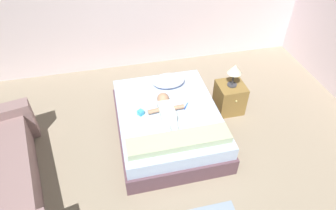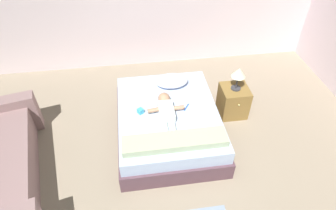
{
  "view_description": "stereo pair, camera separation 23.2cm",
  "coord_description": "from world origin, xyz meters",
  "px_view_note": "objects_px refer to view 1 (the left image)",
  "views": [
    {
      "loc": [
        -0.53,
        -1.64,
        3.03
      ],
      "look_at": [
        0.09,
        1.08,
        0.55
      ],
      "focal_mm": 30.64,
      "sensor_mm": 36.0,
      "label": 1
    },
    {
      "loc": [
        -0.31,
        -1.68,
        3.03
      ],
      "look_at": [
        0.09,
        1.08,
        0.55
      ],
      "focal_mm": 30.64,
      "sensor_mm": 36.0,
      "label": 2
    }
  ],
  "objects_px": {
    "nightstand": "(230,97)",
    "toy_block": "(141,113)",
    "pillow": "(168,81)",
    "lamp": "(235,70)",
    "baby": "(166,109)",
    "bed": "(168,123)",
    "toothbrush": "(186,105)"
  },
  "relations": [
    {
      "from": "nightstand",
      "to": "toy_block",
      "type": "distance_m",
      "value": 1.44
    },
    {
      "from": "pillow",
      "to": "nightstand",
      "type": "xyz_separation_m",
      "value": [
        0.9,
        -0.25,
        -0.28
      ]
    },
    {
      "from": "pillow",
      "to": "lamp",
      "type": "xyz_separation_m",
      "value": [
        0.9,
        -0.25,
        0.22
      ]
    },
    {
      "from": "baby",
      "to": "toy_block",
      "type": "xyz_separation_m",
      "value": [
        -0.33,
        0.03,
        -0.03
      ]
    },
    {
      "from": "nightstand",
      "to": "lamp",
      "type": "bearing_deg",
      "value": 90.0
    },
    {
      "from": "pillow",
      "to": "baby",
      "type": "height_order",
      "value": "baby"
    },
    {
      "from": "bed",
      "to": "pillow",
      "type": "distance_m",
      "value": 0.65
    },
    {
      "from": "baby",
      "to": "toy_block",
      "type": "height_order",
      "value": "baby"
    },
    {
      "from": "toothbrush",
      "to": "bed",
      "type": "bearing_deg",
      "value": -171.57
    },
    {
      "from": "baby",
      "to": "toothbrush",
      "type": "relative_size",
      "value": 4.62
    },
    {
      "from": "pillow",
      "to": "toy_block",
      "type": "distance_m",
      "value": 0.74
    },
    {
      "from": "toothbrush",
      "to": "lamp",
      "type": "height_order",
      "value": "lamp"
    },
    {
      "from": "pillow",
      "to": "lamp",
      "type": "relative_size",
      "value": 1.36
    },
    {
      "from": "pillow",
      "to": "toothbrush",
      "type": "xyz_separation_m",
      "value": [
        0.13,
        -0.52,
        -0.06
      ]
    },
    {
      "from": "pillow",
      "to": "toy_block",
      "type": "xyz_separation_m",
      "value": [
        -0.49,
        -0.55,
        -0.03
      ]
    },
    {
      "from": "bed",
      "to": "baby",
      "type": "xyz_separation_m",
      "value": [
        -0.03,
        -0.03,
        0.29
      ]
    },
    {
      "from": "bed",
      "to": "toothbrush",
      "type": "height_order",
      "value": "toothbrush"
    },
    {
      "from": "bed",
      "to": "toothbrush",
      "type": "xyz_separation_m",
      "value": [
        0.26,
        0.04,
        0.24
      ]
    },
    {
      "from": "nightstand",
      "to": "lamp",
      "type": "distance_m",
      "value": 0.5
    },
    {
      "from": "toothbrush",
      "to": "pillow",
      "type": "bearing_deg",
      "value": 104.25
    },
    {
      "from": "toothbrush",
      "to": "nightstand",
      "type": "relative_size",
      "value": 0.31
    },
    {
      "from": "nightstand",
      "to": "baby",
      "type": "bearing_deg",
      "value": -162.6
    },
    {
      "from": "baby",
      "to": "toy_block",
      "type": "bearing_deg",
      "value": 174.26
    },
    {
      "from": "baby",
      "to": "lamp",
      "type": "xyz_separation_m",
      "value": [
        1.06,
        0.33,
        0.22
      ]
    },
    {
      "from": "nightstand",
      "to": "toy_block",
      "type": "relative_size",
      "value": 5.0
    },
    {
      "from": "bed",
      "to": "lamp",
      "type": "distance_m",
      "value": 1.19
    },
    {
      "from": "toothbrush",
      "to": "nightstand",
      "type": "distance_m",
      "value": 0.84
    },
    {
      "from": "toothbrush",
      "to": "lamp",
      "type": "relative_size",
      "value": 0.41
    },
    {
      "from": "toothbrush",
      "to": "baby",
      "type": "bearing_deg",
      "value": -167.42
    },
    {
      "from": "bed",
      "to": "toy_block",
      "type": "xyz_separation_m",
      "value": [
        -0.36,
        0.01,
        0.26
      ]
    },
    {
      "from": "bed",
      "to": "toothbrush",
      "type": "relative_size",
      "value": 11.89
    },
    {
      "from": "nightstand",
      "to": "bed",
      "type": "bearing_deg",
      "value": -163.46
    }
  ]
}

